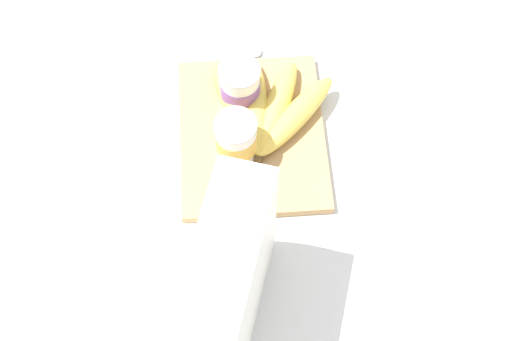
{
  "coord_description": "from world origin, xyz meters",
  "views": [
    {
      "loc": [
        -0.51,
        0.03,
        0.91
      ],
      "look_at": [
        -0.09,
        0.0,
        0.07
      ],
      "focal_mm": 45.4,
      "sensor_mm": 36.0,
      "label": 1
    }
  ],
  "objects_px": {
    "yogurt_cup_front": "(236,139)",
    "cutting_board": "(252,135)",
    "yogurt_cup_back": "(240,87)",
    "cereal_box": "(231,276)",
    "spoon": "(247,38)",
    "banana_bunch": "(267,110)"
  },
  "relations": [
    {
      "from": "cutting_board",
      "to": "banana_bunch",
      "type": "relative_size",
      "value": 1.3
    },
    {
      "from": "yogurt_cup_front",
      "to": "yogurt_cup_back",
      "type": "height_order",
      "value": "yogurt_cup_back"
    },
    {
      "from": "cutting_board",
      "to": "cereal_box",
      "type": "bearing_deg",
      "value": 170.87
    },
    {
      "from": "banana_bunch",
      "to": "cutting_board",
      "type": "bearing_deg",
      "value": 137.2
    },
    {
      "from": "cereal_box",
      "to": "yogurt_cup_back",
      "type": "bearing_deg",
      "value": -167.6
    },
    {
      "from": "cereal_box",
      "to": "spoon",
      "type": "relative_size",
      "value": 2.0
    },
    {
      "from": "yogurt_cup_back",
      "to": "banana_bunch",
      "type": "xyz_separation_m",
      "value": [
        -0.03,
        -0.04,
        -0.03
      ]
    },
    {
      "from": "banana_bunch",
      "to": "spoon",
      "type": "xyz_separation_m",
      "value": [
        0.17,
        0.02,
        -0.03
      ]
    },
    {
      "from": "yogurt_cup_back",
      "to": "cutting_board",
      "type": "bearing_deg",
      "value": -165.52
    },
    {
      "from": "banana_bunch",
      "to": "yogurt_cup_front",
      "type": "bearing_deg",
      "value": 141.15
    },
    {
      "from": "cutting_board",
      "to": "banana_bunch",
      "type": "bearing_deg",
      "value": -42.8
    },
    {
      "from": "cutting_board",
      "to": "yogurt_cup_back",
      "type": "xyz_separation_m",
      "value": [
        0.06,
        0.01,
        0.05
      ]
    },
    {
      "from": "cutting_board",
      "to": "spoon",
      "type": "xyz_separation_m",
      "value": [
        0.2,
        -0.0,
        -0.0
      ]
    },
    {
      "from": "yogurt_cup_front",
      "to": "cutting_board",
      "type": "bearing_deg",
      "value": -35.44
    },
    {
      "from": "cutting_board",
      "to": "yogurt_cup_front",
      "type": "xyz_separation_m",
      "value": [
        -0.04,
        0.03,
        0.05
      ]
    },
    {
      "from": "yogurt_cup_back",
      "to": "banana_bunch",
      "type": "distance_m",
      "value": 0.06
    },
    {
      "from": "cereal_box",
      "to": "yogurt_cup_back",
      "type": "height_order",
      "value": "cereal_box"
    },
    {
      "from": "yogurt_cup_back",
      "to": "spoon",
      "type": "height_order",
      "value": "yogurt_cup_back"
    },
    {
      "from": "cutting_board",
      "to": "yogurt_cup_front",
      "type": "distance_m",
      "value": 0.07
    },
    {
      "from": "yogurt_cup_back",
      "to": "cereal_box",
      "type": "bearing_deg",
      "value": 174.95
    },
    {
      "from": "cutting_board",
      "to": "yogurt_cup_back",
      "type": "distance_m",
      "value": 0.08
    },
    {
      "from": "cereal_box",
      "to": "banana_bunch",
      "type": "distance_m",
      "value": 0.32
    }
  ]
}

